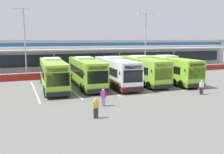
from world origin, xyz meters
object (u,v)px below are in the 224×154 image
Objects in this scene: coach_bus_leftmost at (53,74)px; pedestrian_near_bin at (96,107)px; pedestrian_with_handbag at (201,87)px; lamp_post_centre at (145,38)px; coach_bus_left_centre at (86,73)px; coach_bus_centre at (115,72)px; pedestrian_in_dark_coat at (103,97)px; coach_bus_rightmost at (170,70)px; coach_bus_right_centre at (142,70)px; lamp_post_west at (25,38)px.

pedestrian_near_bin is (1.33, -13.25, -0.91)m from coach_bus_leftmost.
pedestrian_near_bin is at bearing -164.50° from pedestrian_with_handbag.
lamp_post_centre is at bearing 53.73° from pedestrian_near_bin.
coach_bus_left_centre is 3.90m from coach_bus_centre.
pedestrian_with_handbag is 21.25m from lamp_post_centre.
coach_bus_rightmost is at bearing 33.78° from pedestrian_in_dark_coat.
coach_bus_centre is 16.27m from lamp_post_centre.
lamp_post_west is (-14.93, 11.24, 4.50)m from coach_bus_right_centre.
pedestrian_in_dark_coat is 1.00× the size of pedestrian_near_bin.
pedestrian_with_handbag is at bearing -52.60° from coach_bus_centre.
coach_bus_centre is 16.43m from lamp_post_west.
coach_bus_centre is at bearing -10.77° from coach_bus_left_centre.
coach_bus_centre is 1.00× the size of coach_bus_right_centre.
coach_bus_right_centre reaches higher than pedestrian_in_dark_coat.
pedestrian_in_dark_coat is at bearing -146.22° from coach_bus_rightmost.
coach_bus_rightmost is 8.54m from pedestrian_with_handbag.
pedestrian_in_dark_coat and pedestrian_near_bin have the same top height.
pedestrian_near_bin is at bearing -130.32° from coach_bus_right_centre.
coach_bus_left_centre is 12.22m from coach_bus_rightmost.
lamp_post_west reaches higher than pedestrian_in_dark_coat.
pedestrian_in_dark_coat is (-5.02, -9.40, -0.91)m from coach_bus_centre.
lamp_post_west and lamp_post_centre have the same top height.
coach_bus_centre reaches higher than pedestrian_with_handbag.
coach_bus_rightmost is 12.87m from lamp_post_centre.
coach_bus_centre is at bearing 61.91° from pedestrian_in_dark_coat.
pedestrian_with_handbag is at bearing 2.88° from pedestrian_in_dark_coat.
coach_bus_right_centre is at bearing -36.96° from lamp_post_west.
coach_bus_centre is at bearing 127.40° from pedestrian_with_handbag.
coach_bus_leftmost and coach_bus_centre have the same top height.
coach_bus_leftmost is 1.12× the size of lamp_post_centre.
pedestrian_with_handbag is at bearing 15.50° from pedestrian_near_bin.
coach_bus_centre and coach_bus_rightmost have the same top height.
pedestrian_near_bin is 0.15× the size of lamp_post_west.
coach_bus_rightmost is at bearing 38.68° from pedestrian_near_bin.
pedestrian_in_dark_coat is at bearing -74.75° from lamp_post_west.
coach_bus_leftmost is 17.63m from pedestrian_with_handbag.
lamp_post_west reaches higher than pedestrian_with_handbag.
lamp_post_west reaches higher than coach_bus_rightmost.
coach_bus_left_centre is at bearing 177.29° from coach_bus_right_centre.
coach_bus_leftmost is 13.35m from pedestrian_near_bin.
pedestrian_near_bin is at bearing -84.28° from coach_bus_leftmost.
lamp_post_centre is (21.51, -0.25, 0.00)m from lamp_post_west.
coach_bus_right_centre is at bearing 168.71° from coach_bus_rightmost.
coach_bus_centre is at bearing -4.90° from coach_bus_leftmost.
coach_bus_rightmost is at bearing -4.07° from coach_bus_leftmost.
coach_bus_centre is 1.12× the size of lamp_post_west.
pedestrian_near_bin is at bearing -118.89° from pedestrian_in_dark_coat.
coach_bus_right_centre is (12.28, -0.34, 0.00)m from coach_bus_leftmost.
coach_bus_centre is 7.57× the size of pedestrian_with_handbag.
lamp_post_west is at bearing 103.70° from coach_bus_leftmost.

